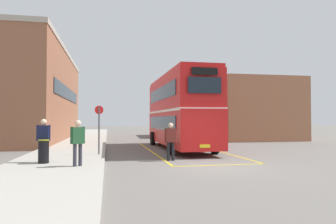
{
  "coord_description": "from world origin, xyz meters",
  "views": [
    {
      "loc": [
        -4.37,
        -12.15,
        1.92
      ],
      "look_at": [
        -0.1,
        10.09,
        2.47
      ],
      "focal_mm": 33.55,
      "sensor_mm": 36.0,
      "label": 1
    }
  ],
  "objects_px": {
    "pedestrian_boarding": "(171,139)",
    "pedestrian_waiting_far": "(78,139)",
    "single_deck_bus": "(169,122)",
    "litter_bin": "(44,151)",
    "double_decker_bus": "(179,110)",
    "pedestrian_waiting_near": "(43,137)",
    "bus_stop_sign": "(99,125)"
  },
  "relations": [
    {
      "from": "litter_bin",
      "to": "pedestrian_boarding",
      "type": "bearing_deg",
      "value": 8.46
    },
    {
      "from": "pedestrian_waiting_near",
      "to": "litter_bin",
      "type": "xyz_separation_m",
      "value": [
        0.09,
        -0.39,
        -0.58
      ]
    },
    {
      "from": "double_decker_bus",
      "to": "litter_bin",
      "type": "relative_size",
      "value": 11.29
    },
    {
      "from": "single_deck_bus",
      "to": "pedestrian_waiting_far",
      "type": "relative_size",
      "value": 4.71
    },
    {
      "from": "double_decker_bus",
      "to": "single_deck_bus",
      "type": "bearing_deg",
      "value": 81.27
    },
    {
      "from": "double_decker_bus",
      "to": "single_deck_bus",
      "type": "height_order",
      "value": "double_decker_bus"
    },
    {
      "from": "double_decker_bus",
      "to": "pedestrian_waiting_near",
      "type": "xyz_separation_m",
      "value": [
        -7.25,
        -6.08,
        -1.31
      ]
    },
    {
      "from": "single_deck_bus",
      "to": "litter_bin",
      "type": "xyz_separation_m",
      "value": [
        -9.47,
        -21.51,
        -1.02
      ]
    },
    {
      "from": "double_decker_bus",
      "to": "pedestrian_waiting_far",
      "type": "bearing_deg",
      "value": -127.1
    },
    {
      "from": "single_deck_bus",
      "to": "bus_stop_sign",
      "type": "height_order",
      "value": "single_deck_bus"
    },
    {
      "from": "litter_bin",
      "to": "bus_stop_sign",
      "type": "relative_size",
      "value": 0.38
    },
    {
      "from": "double_decker_bus",
      "to": "bus_stop_sign",
      "type": "height_order",
      "value": "double_decker_bus"
    },
    {
      "from": "double_decker_bus",
      "to": "pedestrian_waiting_far",
      "type": "xyz_separation_m",
      "value": [
        -5.72,
        -7.56,
        -1.35
      ]
    },
    {
      "from": "litter_bin",
      "to": "bus_stop_sign",
      "type": "xyz_separation_m",
      "value": [
        2.13,
        2.91,
        1.03
      ]
    },
    {
      "from": "pedestrian_waiting_far",
      "to": "single_deck_bus",
      "type": "bearing_deg",
      "value": 70.44
    },
    {
      "from": "bus_stop_sign",
      "to": "single_deck_bus",
      "type": "bearing_deg",
      "value": 68.46
    },
    {
      "from": "double_decker_bus",
      "to": "bus_stop_sign",
      "type": "bearing_deg",
      "value": -144.7
    },
    {
      "from": "double_decker_bus",
      "to": "bus_stop_sign",
      "type": "xyz_separation_m",
      "value": [
        -5.03,
        -3.56,
        -0.86
      ]
    },
    {
      "from": "pedestrian_waiting_far",
      "to": "bus_stop_sign",
      "type": "xyz_separation_m",
      "value": [
        0.69,
        4.0,
        0.49
      ]
    },
    {
      "from": "pedestrian_waiting_near",
      "to": "pedestrian_boarding",
      "type": "bearing_deg",
      "value": 4.33
    },
    {
      "from": "litter_bin",
      "to": "pedestrian_waiting_far",
      "type": "bearing_deg",
      "value": -37.27
    },
    {
      "from": "pedestrian_boarding",
      "to": "litter_bin",
      "type": "xyz_separation_m",
      "value": [
        -5.46,
        -0.81,
        -0.41
      ]
    },
    {
      "from": "pedestrian_boarding",
      "to": "pedestrian_waiting_near",
      "type": "bearing_deg",
      "value": -175.67
    },
    {
      "from": "litter_bin",
      "to": "double_decker_bus",
      "type": "bearing_deg",
      "value": 42.1
    },
    {
      "from": "pedestrian_boarding",
      "to": "litter_bin",
      "type": "relative_size",
      "value": 1.84
    },
    {
      "from": "pedestrian_boarding",
      "to": "pedestrian_waiting_far",
      "type": "distance_m",
      "value": 4.45
    },
    {
      "from": "double_decker_bus",
      "to": "pedestrian_waiting_near",
      "type": "height_order",
      "value": "double_decker_bus"
    },
    {
      "from": "double_decker_bus",
      "to": "pedestrian_waiting_far",
      "type": "distance_m",
      "value": 9.58
    },
    {
      "from": "bus_stop_sign",
      "to": "pedestrian_boarding",
      "type": "bearing_deg",
      "value": -32.17
    },
    {
      "from": "double_decker_bus",
      "to": "pedestrian_waiting_near",
      "type": "relative_size",
      "value": 6.0
    },
    {
      "from": "double_decker_bus",
      "to": "pedestrian_waiting_near",
      "type": "bearing_deg",
      "value": -140.02
    },
    {
      "from": "pedestrian_boarding",
      "to": "pedestrian_waiting_far",
      "type": "bearing_deg",
      "value": -154.6
    }
  ]
}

